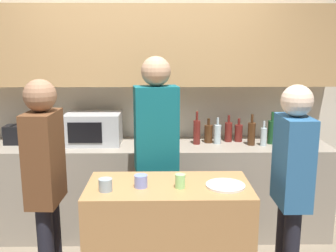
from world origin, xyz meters
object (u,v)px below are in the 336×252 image
(cup_0, at_px, (105,185))
(bottle_7, at_px, (272,131))
(plate_on_island, at_px, (225,185))
(person_right, at_px, (45,177))
(bottle_0, at_px, (197,132))
(bottle_1, at_px, (208,133))
(microwave, at_px, (94,128))
(bottle_3, at_px, (228,131))
(potted_plant, at_px, (300,123))
(bottle_2, at_px, (217,134))
(cup_2, at_px, (141,181))
(cup_1, at_px, (180,181))
(bottle_4, at_px, (239,133))
(person_left, at_px, (292,181))
(bottle_6, at_px, (264,136))
(toaster, at_px, (19,135))
(person_center, at_px, (156,145))
(bottle_5, at_px, (251,133))

(cup_0, bearing_deg, bottle_7, 41.89)
(plate_on_island, xyz_separation_m, person_right, (-1.21, 0.07, 0.04))
(bottle_0, bearing_deg, bottle_1, 25.83)
(microwave, bearing_deg, bottle_1, 0.88)
(bottle_3, bearing_deg, potted_plant, -4.52)
(bottle_2, xyz_separation_m, cup_2, (-0.68, -1.22, -0.03))
(potted_plant, xyz_separation_m, cup_1, (-1.22, -1.27, -0.13))
(bottle_4, xyz_separation_m, plate_on_island, (-0.34, -1.30, -0.06))
(person_left, xyz_separation_m, person_right, (-1.66, 0.03, 0.02))
(bottle_4, bearing_deg, bottle_7, -16.56)
(bottle_0, height_order, bottle_3, bottle_0)
(bottle_4, height_order, bottle_6, bottle_6)
(bottle_6, relative_size, plate_on_island, 0.91)
(toaster, relative_size, bottle_6, 1.10)
(person_center, bearing_deg, bottle_1, -135.49)
(person_left, bearing_deg, microwave, 51.81)
(bottle_5, distance_m, plate_on_island, 1.24)
(bottle_5, xyz_separation_m, person_right, (-1.64, -1.08, -0.05))
(bottle_5, xyz_separation_m, cup_1, (-0.73, -1.18, -0.05))
(bottle_0, distance_m, cup_2, 1.30)
(bottle_3, bearing_deg, bottle_2, -144.80)
(cup_2, bearing_deg, bottle_3, 58.59)
(bottle_1, xyz_separation_m, cup_0, (-0.82, -1.33, -0.03))
(bottle_4, relative_size, cup_1, 2.46)
(person_right, bearing_deg, plate_on_island, 88.66)
(bottle_3, xyz_separation_m, cup_1, (-0.54, -1.32, -0.03))
(bottle_5, bearing_deg, person_right, -146.52)
(bottle_6, bearing_deg, bottle_2, 168.93)
(plate_on_island, distance_m, cup_2, 0.56)
(bottle_1, distance_m, bottle_4, 0.31)
(bottle_1, xyz_separation_m, bottle_2, (0.08, -0.05, 0.01))
(toaster, xyz_separation_m, person_left, (2.25, -1.20, -0.05))
(toaster, height_order, potted_plant, potted_plant)
(cup_2, bearing_deg, cup_1, -4.32)
(bottle_4, height_order, bottle_7, bottle_7)
(bottle_0, bearing_deg, microwave, 177.64)
(bottle_3, height_order, cup_2, bottle_3)
(bottle_2, distance_m, bottle_7, 0.52)
(plate_on_island, relative_size, person_left, 0.16)
(person_right, bearing_deg, cup_2, 85.53)
(person_right, bearing_deg, person_left, 91.12)
(bottle_0, bearing_deg, bottle_4, 13.04)
(cup_0, bearing_deg, plate_on_island, 4.71)
(bottle_1, bearing_deg, bottle_4, 7.52)
(microwave, bearing_deg, potted_plant, 0.04)
(microwave, height_order, bottle_5, microwave)
(bottle_2, height_order, plate_on_island, bottle_2)
(toaster, xyz_separation_m, bottle_3, (2.03, 0.05, 0.01))
(cup_0, relative_size, person_left, 0.06)
(toaster, relative_size, person_left, 0.16)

